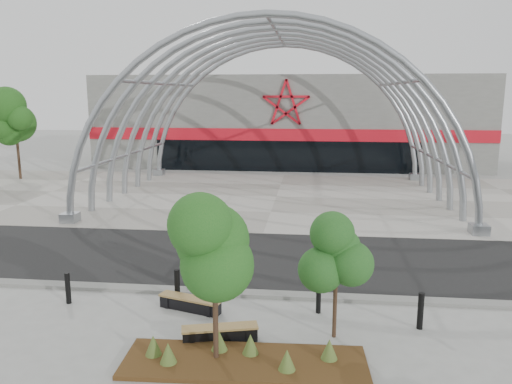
{
  "coord_description": "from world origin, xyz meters",
  "views": [
    {
      "loc": [
        2.2,
        -15.43,
        6.48
      ],
      "look_at": [
        0.0,
        4.0,
        2.6
      ],
      "focal_mm": 35.0,
      "sensor_mm": 36.0,
      "label": 1
    }
  ],
  "objects_px": {
    "street_tree_1": "(337,253)",
    "bench_1": "(220,334)",
    "bollard_2": "(191,278)",
    "bench_0": "(190,304)",
    "street_tree_0": "(214,247)"
  },
  "relations": [
    {
      "from": "bench_0",
      "to": "bench_1",
      "type": "relative_size",
      "value": 0.99
    },
    {
      "from": "bench_1",
      "to": "street_tree_0",
      "type": "bearing_deg",
      "value": -84.91
    },
    {
      "from": "bench_0",
      "to": "bench_1",
      "type": "xyz_separation_m",
      "value": [
        1.25,
        -1.8,
        0.0
      ]
    },
    {
      "from": "street_tree_0",
      "to": "bench_1",
      "type": "distance_m",
      "value": 2.91
    },
    {
      "from": "street_tree_0",
      "to": "bollard_2",
      "type": "distance_m",
      "value": 5.1
    },
    {
      "from": "bench_0",
      "to": "bench_1",
      "type": "height_order",
      "value": "bench_1"
    },
    {
      "from": "bench_1",
      "to": "bollard_2",
      "type": "bearing_deg",
      "value": 116.29
    },
    {
      "from": "street_tree_0",
      "to": "bollard_2",
      "type": "height_order",
      "value": "street_tree_0"
    },
    {
      "from": "bench_0",
      "to": "bollard_2",
      "type": "height_order",
      "value": "bollard_2"
    },
    {
      "from": "street_tree_0",
      "to": "bollard_2",
      "type": "xyz_separation_m",
      "value": [
        -1.65,
        4.16,
        -2.44
      ]
    },
    {
      "from": "street_tree_1",
      "to": "bench_1",
      "type": "xyz_separation_m",
      "value": [
        -3.02,
        -0.59,
        -2.16
      ]
    },
    {
      "from": "street_tree_1",
      "to": "bollard_2",
      "type": "height_order",
      "value": "street_tree_1"
    },
    {
      "from": "bench_0",
      "to": "bench_1",
      "type": "bearing_deg",
      "value": -55.2
    },
    {
      "from": "bench_1",
      "to": "bollard_2",
      "type": "xyz_separation_m",
      "value": [
        -1.56,
        3.16,
        0.29
      ]
    },
    {
      "from": "street_tree_1",
      "to": "bench_1",
      "type": "bearing_deg",
      "value": -168.96
    }
  ]
}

